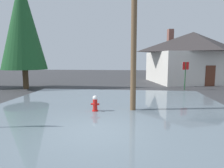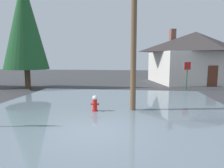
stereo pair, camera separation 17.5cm
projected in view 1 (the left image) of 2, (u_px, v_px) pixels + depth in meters
name	position (u px, v px, depth m)	size (l,w,h in m)	color
ground_plane	(94.00, 134.00, 7.06)	(80.00, 80.00, 0.10)	#38383A
flood_puddle	(107.00, 111.00, 9.78)	(12.71, 13.45, 0.06)	slate
lane_stop_bar	(61.00, 159.00, 5.15)	(3.75, 0.30, 0.01)	silver
fire_hydrant	(95.00, 104.00, 9.68)	(0.42, 0.36, 0.84)	red
utility_pole	(134.00, 22.00, 9.41)	(1.60, 0.28, 8.39)	brown
stop_sign_far	(185.00, 70.00, 16.57)	(0.63, 0.30, 2.39)	#1E4C28
house	(192.00, 56.00, 22.05)	(10.63, 9.29, 6.03)	beige
pine_tree_mid_left	(23.00, 23.00, 16.76)	(3.83, 3.83, 9.58)	#4C3823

